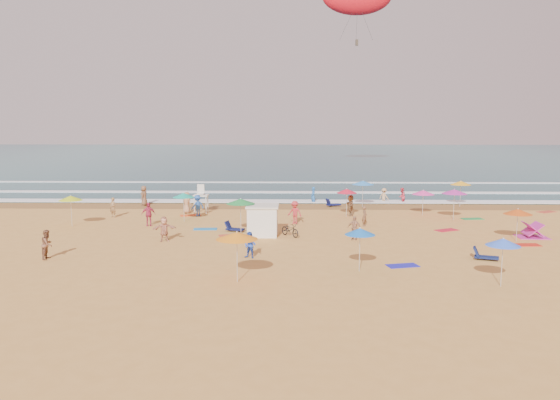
{
  "coord_description": "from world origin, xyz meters",
  "views": [
    {
      "loc": [
        1.59,
        -37.79,
        7.72
      ],
      "look_at": [
        0.56,
        6.0,
        1.5
      ],
      "focal_mm": 35.0,
      "sensor_mm": 36.0,
      "label": 1
    }
  ],
  "objects": [
    {
      "name": "wet_sand",
      "position": [
        0.0,
        12.5,
        0.01
      ],
      "size": [
        220.0,
        220.0,
        0.0
      ],
      "primitive_type": "plane",
      "color": "olive",
      "rests_on": "ground"
    },
    {
      "name": "towels",
      "position": [
        2.59,
        -0.81,
        0.01
      ],
      "size": [
        46.19,
        23.9,
        0.03
      ],
      "color": "#CB4B19",
      "rests_on": "ground"
    },
    {
      "name": "cabana",
      "position": [
        -0.48,
        -0.86,
        1.0
      ],
      "size": [
        2.0,
        2.0,
        2.0
      ],
      "primitive_type": "cube",
      "color": "white",
      "rests_on": "ground"
    },
    {
      "name": "loungers",
      "position": [
        7.34,
        -3.49,
        0.17
      ],
      "size": [
        53.31,
        26.36,
        0.34
      ],
      "color": "#0E1446",
      "rests_on": "ground"
    },
    {
      "name": "ground",
      "position": [
        0.0,
        0.0,
        0.0
      ],
      "size": [
        220.0,
        220.0,
        0.0
      ],
      "primitive_type": "plane",
      "color": "gold",
      "rests_on": "ground"
    },
    {
      "name": "beach_umbrellas",
      "position": [
        2.65,
        1.15,
        2.14
      ],
      "size": [
        62.76,
        26.67,
        0.77
      ],
      "color": "orange",
      "rests_on": "ground"
    },
    {
      "name": "ocean",
      "position": [
        0.0,
        84.0,
        0.0
      ],
      "size": [
        220.0,
        140.0,
        0.18
      ],
      "primitive_type": "cube",
      "color": "#0C4756",
      "rests_on": "ground"
    },
    {
      "name": "lifeguard_stand",
      "position": [
        -6.28,
        8.39,
        1.05
      ],
      "size": [
        1.2,
        1.2,
        2.1
      ],
      "primitive_type": null,
      "color": "white",
      "rests_on": "ground"
    },
    {
      "name": "beachgoers",
      "position": [
        -2.12,
        4.88,
        0.81
      ],
      "size": [
        32.35,
        23.96,
        2.13
      ],
      "color": "#B67D54",
      "rests_on": "ground"
    },
    {
      "name": "cabana_roof",
      "position": [
        -0.48,
        -0.86,
        2.06
      ],
      "size": [
        2.2,
        2.2,
        0.12
      ],
      "primitive_type": "cube",
      "color": "silver",
      "rests_on": "cabana"
    },
    {
      "name": "bicycle",
      "position": [
        1.42,
        -1.16,
        0.47
      ],
      "size": [
        1.61,
        1.8,
        0.95
      ],
      "primitive_type": "imported",
      "rotation": [
        0.0,
        0.0,
        0.67
      ],
      "color": "black",
      "rests_on": "ground"
    },
    {
      "name": "surf_foam",
      "position": [
        0.0,
        21.32,
        0.1
      ],
      "size": [
        200.0,
        18.7,
        0.05
      ],
      "color": "white",
      "rests_on": "ground"
    }
  ]
}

